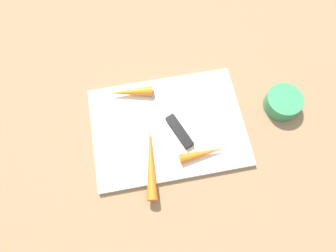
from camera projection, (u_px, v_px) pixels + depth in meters
ground_plane at (168, 128)px, 0.76m from camera, size 1.40×1.40×0.00m
cutting_board at (168, 127)px, 0.75m from camera, size 0.36×0.26×0.01m
knife at (176, 127)px, 0.74m from camera, size 0.09×0.19×0.01m
carrot_shortest at (203, 153)px, 0.71m from camera, size 0.11×0.03×0.02m
carrot_longest at (151, 161)px, 0.70m from camera, size 0.05×0.17×0.02m
carrot_medium at (130, 92)px, 0.77m from camera, size 0.11×0.04×0.03m
small_bowl at (283, 102)px, 0.76m from camera, size 0.09×0.09×0.04m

